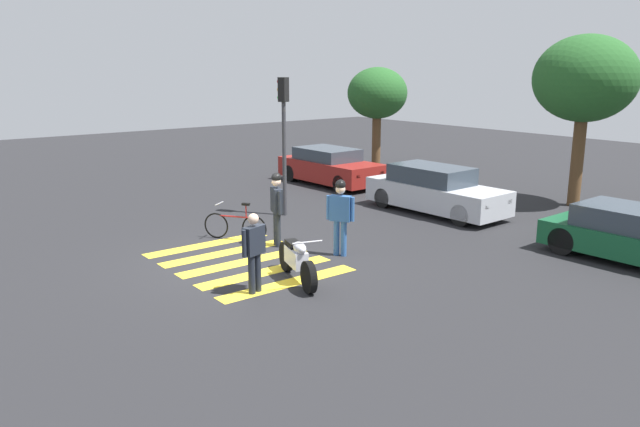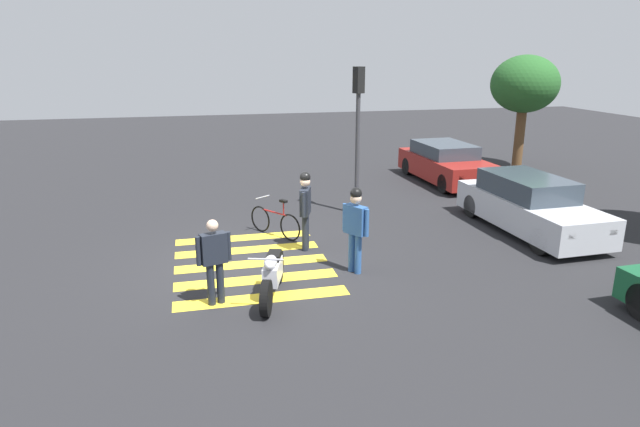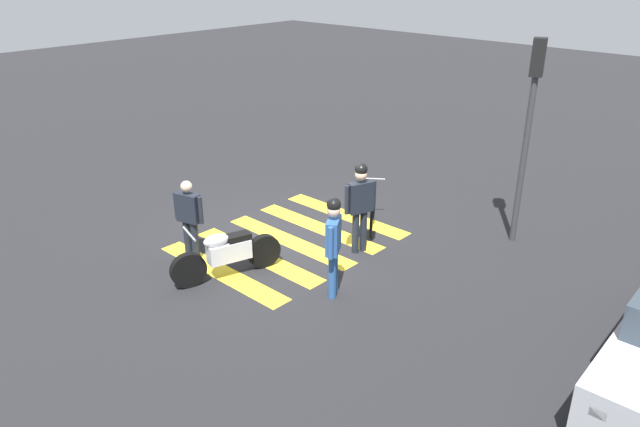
{
  "view_description": "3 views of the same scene",
  "coord_description": "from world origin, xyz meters",
  "px_view_note": "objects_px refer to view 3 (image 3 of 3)",
  "views": [
    {
      "loc": [
        11.77,
        -6.97,
        4.41
      ],
      "look_at": [
        0.68,
        1.68,
        1.03
      ],
      "focal_mm": 34.55,
      "sensor_mm": 36.0,
      "label": 1
    },
    {
      "loc": [
        11.23,
        -1.11,
        4.48
      ],
      "look_at": [
        0.11,
        1.52,
        1.08
      ],
      "focal_mm": 30.66,
      "sensor_mm": 36.0,
      "label": 2
    },
    {
      "loc": [
        7.8,
        8.06,
        5.57
      ],
      "look_at": [
        -0.13,
        0.74,
        0.81
      ],
      "focal_mm": 33.71,
      "sensor_mm": 36.0,
      "label": 3
    }
  ],
  "objects_px": {
    "leaning_bicycle": "(373,210)",
    "traffic_light_pole": "(531,110)",
    "police_motorcycle": "(227,254)",
    "pedestrian_bystander": "(333,240)",
    "officer_by_motorcycle": "(189,216)",
    "officer_on_foot": "(360,201)"
  },
  "relations": [
    {
      "from": "police_motorcycle",
      "to": "traffic_light_pole",
      "type": "xyz_separation_m",
      "value": [
        -5.02,
        3.17,
        2.3
      ]
    },
    {
      "from": "police_motorcycle",
      "to": "traffic_light_pole",
      "type": "height_order",
      "value": "traffic_light_pole"
    },
    {
      "from": "police_motorcycle",
      "to": "officer_on_foot",
      "type": "relative_size",
      "value": 1.11
    },
    {
      "from": "leaning_bicycle",
      "to": "officer_on_foot",
      "type": "relative_size",
      "value": 0.78
    },
    {
      "from": "leaning_bicycle",
      "to": "traffic_light_pole",
      "type": "relative_size",
      "value": 0.36
    },
    {
      "from": "police_motorcycle",
      "to": "pedestrian_bystander",
      "type": "distance_m",
      "value": 2.13
    },
    {
      "from": "leaning_bicycle",
      "to": "officer_by_motorcycle",
      "type": "bearing_deg",
      "value": -24.75
    },
    {
      "from": "officer_on_foot",
      "to": "pedestrian_bystander",
      "type": "distance_m",
      "value": 1.76
    },
    {
      "from": "officer_on_foot",
      "to": "pedestrian_bystander",
      "type": "bearing_deg",
      "value": 24.24
    },
    {
      "from": "officer_on_foot",
      "to": "officer_by_motorcycle",
      "type": "height_order",
      "value": "officer_on_foot"
    },
    {
      "from": "pedestrian_bystander",
      "to": "police_motorcycle",
      "type": "bearing_deg",
      "value": -66.15
    },
    {
      "from": "police_motorcycle",
      "to": "officer_by_motorcycle",
      "type": "bearing_deg",
      "value": -88.38
    },
    {
      "from": "police_motorcycle",
      "to": "officer_by_motorcycle",
      "type": "distance_m",
      "value": 1.15
    },
    {
      "from": "leaning_bicycle",
      "to": "pedestrian_bystander",
      "type": "xyz_separation_m",
      "value": [
        2.73,
        1.27,
        0.7
      ]
    },
    {
      "from": "officer_on_foot",
      "to": "pedestrian_bystander",
      "type": "relative_size",
      "value": 1.01
    },
    {
      "from": "officer_on_foot",
      "to": "traffic_light_pole",
      "type": "xyz_separation_m",
      "value": [
        -2.59,
        2.02,
        1.67
      ]
    },
    {
      "from": "police_motorcycle",
      "to": "officer_by_motorcycle",
      "type": "height_order",
      "value": "officer_by_motorcycle"
    },
    {
      "from": "leaning_bicycle",
      "to": "officer_by_motorcycle",
      "type": "xyz_separation_m",
      "value": [
        3.58,
        -1.65,
        0.54
      ]
    },
    {
      "from": "police_motorcycle",
      "to": "officer_on_foot",
      "type": "height_order",
      "value": "officer_on_foot"
    },
    {
      "from": "police_motorcycle",
      "to": "pedestrian_bystander",
      "type": "height_order",
      "value": "pedestrian_bystander"
    },
    {
      "from": "officer_by_motorcycle",
      "to": "leaning_bicycle",
      "type": "bearing_deg",
      "value": 155.25
    },
    {
      "from": "officer_on_foot",
      "to": "traffic_light_pole",
      "type": "relative_size",
      "value": 0.46
    }
  ]
}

